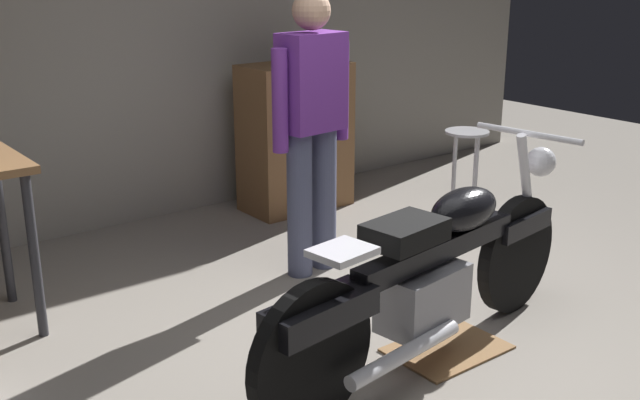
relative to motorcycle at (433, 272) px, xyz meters
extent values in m
plane|color=gray|center=(-0.18, -0.01, -0.45)|extent=(12.00, 12.00, 0.00)
cube|color=gray|center=(-0.18, 2.79, 1.10)|extent=(8.00, 0.12, 3.10)
cylinder|color=#2D2D33|center=(-1.39, 1.37, -0.02)|extent=(0.05, 0.05, 0.86)
cylinder|color=#2D2D33|center=(-1.39, 1.89, -0.02)|extent=(0.05, 0.05, 0.86)
cylinder|color=black|center=(0.75, 0.10, -0.13)|extent=(0.64, 0.16, 0.64)
cylinder|color=black|center=(-0.79, -0.10, -0.13)|extent=(0.64, 0.16, 0.64)
cube|color=black|center=(0.75, 0.10, 0.05)|extent=(0.45, 0.20, 0.10)
cube|color=black|center=(-0.74, -0.10, 0.05)|extent=(0.54, 0.25, 0.12)
cube|color=gray|center=(-0.07, -0.01, -0.11)|extent=(0.47, 0.30, 0.28)
cube|color=black|center=(0.03, 0.01, 0.10)|extent=(1.10, 0.25, 0.10)
ellipsoid|color=black|center=(0.23, 0.03, 0.25)|extent=(0.47, 0.28, 0.20)
cube|color=black|center=(-0.22, -0.03, 0.25)|extent=(0.39, 0.29, 0.10)
cube|color=silver|center=(-0.61, -0.08, 0.27)|extent=(0.26, 0.23, 0.03)
cylinder|color=silver|center=(0.81, 0.11, 0.20)|extent=(0.27, 0.08, 0.68)
cylinder|color=silver|center=(0.77, 0.11, 0.53)|extent=(0.11, 0.60, 0.03)
sphere|color=silver|center=(0.93, 0.13, 0.35)|extent=(0.16, 0.16, 0.16)
cylinder|color=silver|center=(-0.35, -0.18, -0.23)|extent=(0.70, 0.16, 0.07)
cylinder|color=#505573|center=(0.32, 1.23, -0.01)|extent=(0.15, 0.15, 0.88)
cylinder|color=#505573|center=(0.12, 1.21, -0.01)|extent=(0.15, 0.15, 0.88)
cube|color=#72339E|center=(0.22, 1.22, 0.71)|extent=(0.40, 0.26, 0.56)
cylinder|color=#72339E|center=(0.45, 1.24, 0.63)|extent=(0.09, 0.09, 0.58)
cylinder|color=#72339E|center=(-0.02, 1.19, 0.63)|extent=(0.09, 0.09, 0.58)
sphere|color=tan|center=(0.22, 1.22, 1.11)|extent=(0.22, 0.22, 0.22)
cylinder|color=#B2B2B7|center=(1.75, 1.37, 0.18)|extent=(0.32, 0.32, 0.02)
cylinder|color=#B2B2B7|center=(1.86, 1.37, -0.14)|extent=(0.02, 0.02, 0.62)
cylinder|color=#B2B2B7|center=(1.75, 1.48, -0.14)|extent=(0.02, 0.02, 0.62)
cylinder|color=#B2B2B7|center=(1.64, 1.37, -0.14)|extent=(0.02, 0.02, 0.62)
cylinder|color=#B2B2B7|center=(1.75, 1.26, -0.14)|extent=(0.02, 0.02, 0.62)
cube|color=brown|center=(0.87, 2.29, 0.10)|extent=(0.80, 0.44, 1.10)
sphere|color=tan|center=(0.87, 2.06, 0.40)|extent=(0.04, 0.04, 0.04)
sphere|color=tan|center=(0.87, 2.06, 0.10)|extent=(0.04, 0.04, 0.04)
sphere|color=tan|center=(0.87, 2.06, -0.20)|extent=(0.04, 0.04, 0.04)
cube|color=olive|center=(0.13, 0.00, -0.44)|extent=(0.56, 0.40, 0.01)
camera|label=1|loc=(-2.43, -2.29, 1.40)|focal=43.13mm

